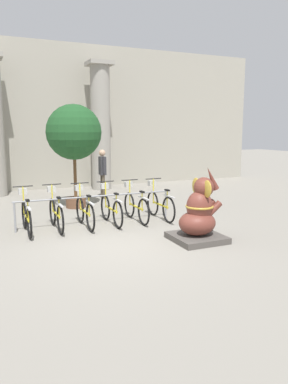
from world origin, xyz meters
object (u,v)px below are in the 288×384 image
bicycle_0 (26,216)px  bicycle_3 (111,208)px  elephant_statue (199,216)px  bicycle_2 (85,211)px  bicycle_4 (136,206)px  person_pedestrian (102,169)px  potted_tree (74,134)px  bicycle_5 (160,204)px  bicycle_1 (56,213)px

bicycle_0 → bicycle_3: same height
elephant_statue → bicycle_3: bearing=120.4°
bicycle_2 → bicycle_4: size_ratio=1.00×
bicycle_0 → bicycle_3: bearing=0.5°
person_pedestrian → potted_tree: size_ratio=0.54×
bicycle_3 → elephant_statue: (1.31, -2.24, 0.15)m
bicycle_0 → person_pedestrian: 4.84m
bicycle_0 → elephant_statue: elephant_statue is taller
bicycle_3 → bicycle_4: same height
bicycle_5 → person_pedestrian: 3.75m
person_pedestrian → bicycle_5: bearing=-82.3°
bicycle_0 → bicycle_4: same height
bicycle_3 → person_pedestrian: bearing=75.6°
bicycle_1 → potted_tree: 3.30m
bicycle_3 → elephant_statue: 2.60m
bicycle_1 → bicycle_5: same height
bicycle_4 → person_pedestrian: 3.69m
bicycle_4 → bicycle_0: bearing=-179.3°
bicycle_4 → bicycle_3: bearing=-178.8°
potted_tree → elephant_statue: bearing=-70.7°
bicycle_2 → potted_tree: size_ratio=0.53×
bicycle_5 → bicycle_0: bearing=-180.0°
bicycle_3 → bicycle_5: (1.44, -0.02, 0.00)m
potted_tree → bicycle_1: bearing=-114.1°
bicycle_1 → bicycle_3: 1.44m
bicycle_1 → bicycle_3: bearing=-1.0°
bicycle_1 → potted_tree: potted_tree is taller
bicycle_0 → potted_tree: (1.81, 2.49, 1.91)m
bicycle_5 → person_pedestrian: (-0.50, 3.66, 0.65)m
bicycle_0 → bicycle_5: bearing=0.0°
potted_tree → bicycle_3: bearing=-82.2°
bicycle_3 → bicycle_4: (0.72, 0.02, 0.00)m
bicycle_1 → bicycle_4: size_ratio=1.00×
bicycle_4 → elephant_statue: bearing=-75.2°
bicycle_4 → bicycle_5: bearing=-2.7°
bicycle_2 → bicycle_4: bearing=1.7°
bicycle_2 → potted_tree: 3.17m
bicycle_3 → bicycle_1: bearing=179.0°
bicycle_5 → person_pedestrian: size_ratio=0.97×
bicycle_1 → elephant_statue: (2.75, -2.27, 0.15)m
bicycle_0 → bicycle_5: (3.59, 0.00, 0.00)m
bicycle_3 → bicycle_5: same height
bicycle_2 → bicycle_5: 2.15m
bicycle_1 → potted_tree: bearing=65.9°
bicycle_0 → bicycle_4: bearing=0.7°
bicycle_5 → bicycle_4: bearing=177.3°
bicycle_0 → person_pedestrian: person_pedestrian is taller
bicycle_0 → elephant_statue: size_ratio=1.02×
bicycle_2 → elephant_statue: bearing=-47.5°
bicycle_3 → potted_tree: size_ratio=0.53×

